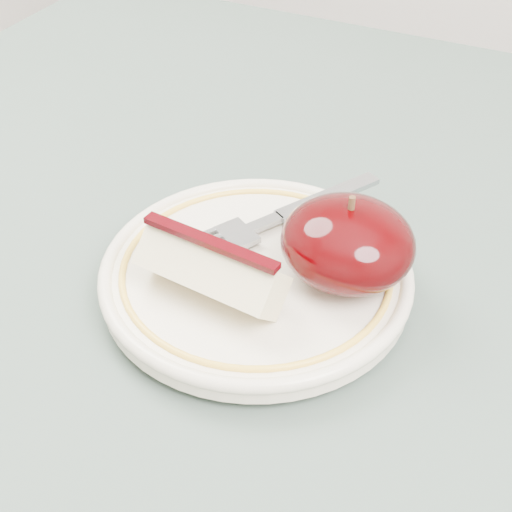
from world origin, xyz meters
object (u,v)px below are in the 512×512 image
at_px(fork, 278,218).
at_px(apple_half, 348,243).
at_px(table, 276,409).
at_px(plate, 256,273).

bearing_deg(fork, apple_half, -86.49).
distance_m(table, plate, 0.11).
relative_size(table, plate, 4.63).
height_order(table, apple_half, apple_half).
xyz_separation_m(plate, apple_half, (0.05, 0.02, 0.03)).
xyz_separation_m(plate, fork, (-0.01, 0.05, 0.01)).
height_order(plate, fork, fork).
bearing_deg(table, plate, 143.01).
height_order(table, fork, fork).
height_order(table, plate, plate).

